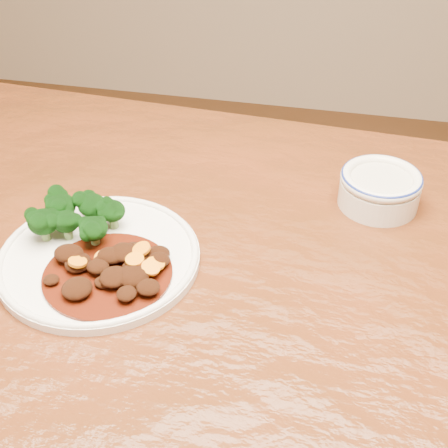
# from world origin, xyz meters

# --- Properties ---
(dining_table) EXTENTS (1.56, 1.00, 0.75)m
(dining_table) POSITION_xyz_m (0.00, 0.00, 0.67)
(dining_table) COLOR #5A250F
(dining_table) RESTS_ON ground
(dinner_plate) EXTENTS (0.26, 0.26, 0.02)m
(dinner_plate) POSITION_xyz_m (-0.20, 0.01, 0.76)
(dinner_plate) COLOR white
(dinner_plate) RESTS_ON dining_table
(broccoli_florets) EXTENTS (0.12, 0.09, 0.05)m
(broccoli_florets) POSITION_xyz_m (-0.24, 0.05, 0.79)
(broccoli_florets) COLOR #70934C
(broccoli_florets) RESTS_ON dinner_plate
(mince_stew) EXTENTS (0.16, 0.16, 0.03)m
(mince_stew) POSITION_xyz_m (-0.16, -0.02, 0.77)
(mince_stew) COLOR #441107
(mince_stew) RESTS_ON dinner_plate
(dip_bowl) EXTENTS (0.12, 0.12, 0.05)m
(dip_bowl) POSITION_xyz_m (0.15, 0.22, 0.78)
(dip_bowl) COLOR silver
(dip_bowl) RESTS_ON dining_table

